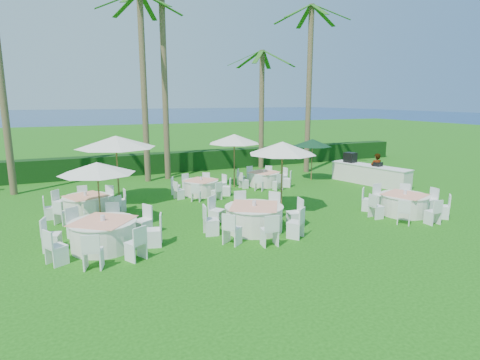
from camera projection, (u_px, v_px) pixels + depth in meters
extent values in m
plane|color=#16500D|center=(249.00, 228.00, 13.98)|extent=(120.00, 120.00, 0.00)
cube|color=black|center=(167.00, 162.00, 24.63)|extent=(34.00, 1.00, 1.20)
plane|color=#07214B|center=(86.00, 116.00, 105.53)|extent=(260.00, 260.00, 0.00)
cylinder|color=white|center=(104.00, 235.00, 12.07)|extent=(1.91, 1.91, 0.83)
cylinder|color=white|center=(103.00, 222.00, 11.98)|extent=(1.98, 1.98, 0.03)
cube|color=#FFA07D|center=(103.00, 221.00, 11.98)|extent=(2.16, 2.16, 0.01)
cylinder|color=silver|center=(103.00, 218.00, 11.96)|extent=(0.13, 0.13, 0.18)
cube|color=white|center=(143.00, 221.00, 13.22)|extent=(0.63, 0.63, 0.99)
cube|color=white|center=(112.00, 218.00, 13.50)|extent=(0.57, 0.57, 0.99)
cube|color=white|center=(76.00, 223.00, 12.93)|extent=(0.63, 0.63, 0.99)
cube|color=white|center=(52.00, 235.00, 11.85)|extent=(0.57, 0.57, 0.99)
cube|color=white|center=(56.00, 247.00, 10.89)|extent=(0.63, 0.63, 0.99)
cube|color=white|center=(93.00, 251.00, 10.61)|extent=(0.57, 0.57, 0.99)
cube|color=white|center=(136.00, 243.00, 11.17)|extent=(0.63, 0.63, 0.99)
cube|color=white|center=(154.00, 230.00, 12.26)|extent=(0.57, 0.57, 0.99)
cylinder|color=white|center=(254.00, 219.00, 13.70)|extent=(1.93, 1.93, 0.84)
cylinder|color=white|center=(254.00, 207.00, 13.62)|extent=(2.01, 2.01, 0.03)
cube|color=#FFA07D|center=(254.00, 206.00, 13.61)|extent=(2.12, 2.12, 0.01)
cylinder|color=silver|center=(254.00, 203.00, 13.60)|extent=(0.13, 0.13, 0.18)
cube|color=white|center=(272.00, 206.00, 14.98)|extent=(0.66, 0.66, 1.00)
cube|color=white|center=(242.00, 205.00, 15.10)|extent=(0.52, 0.52, 1.00)
cube|color=white|center=(217.00, 211.00, 14.40)|extent=(0.66, 0.66, 1.00)
cube|color=white|center=(211.00, 220.00, 13.27)|extent=(0.52, 0.52, 1.00)
cube|color=white|center=(232.00, 229.00, 12.39)|extent=(0.66, 0.66, 1.00)
cube|color=white|center=(269.00, 230.00, 12.27)|extent=(0.52, 0.52, 1.00)
cube|color=white|center=(296.00, 223.00, 12.98)|extent=(0.66, 0.66, 1.00)
cube|color=white|center=(295.00, 213.00, 14.10)|extent=(0.52, 0.52, 1.00)
cylinder|color=white|center=(404.00, 205.00, 15.64)|extent=(1.75, 1.75, 0.76)
cylinder|color=white|center=(405.00, 195.00, 15.56)|extent=(1.83, 1.83, 0.03)
cube|color=#FFA07D|center=(405.00, 194.00, 15.56)|extent=(1.83, 1.83, 0.01)
cylinder|color=silver|center=(405.00, 192.00, 15.54)|extent=(0.12, 0.12, 0.16)
cube|color=white|center=(430.00, 200.00, 16.14)|extent=(0.43, 0.43, 0.91)
cube|color=white|center=(405.00, 195.00, 16.87)|extent=(0.60, 0.60, 0.91)
cube|color=white|center=(380.00, 195.00, 16.87)|extent=(0.43, 0.43, 0.91)
cube|color=white|center=(368.00, 200.00, 16.14)|extent=(0.60, 0.60, 0.91)
cube|color=white|center=(376.00, 206.00, 15.11)|extent=(0.43, 0.43, 0.91)
cube|color=white|center=(404.00, 212.00, 14.39)|extent=(0.60, 0.60, 0.91)
cube|color=white|center=(433.00, 212.00, 14.39)|extent=(0.43, 0.43, 0.91)
cube|color=white|center=(443.00, 206.00, 15.12)|extent=(0.60, 0.60, 0.91)
cylinder|color=white|center=(86.00, 206.00, 15.58)|extent=(1.66, 1.66, 0.72)
cylinder|color=white|center=(86.00, 196.00, 15.51)|extent=(1.73, 1.73, 0.03)
cube|color=#FFA07D|center=(85.00, 196.00, 15.50)|extent=(1.78, 1.78, 0.01)
cylinder|color=silver|center=(85.00, 194.00, 15.48)|extent=(0.12, 0.12, 0.15)
cube|color=white|center=(120.00, 200.00, 16.12)|extent=(0.42, 0.42, 0.86)
cube|color=white|center=(107.00, 196.00, 16.76)|extent=(0.57, 0.57, 0.86)
cube|color=white|center=(83.00, 197.00, 16.71)|extent=(0.42, 0.42, 0.86)
cube|color=white|center=(59.00, 201.00, 15.98)|extent=(0.57, 0.57, 0.86)
cube|color=white|center=(49.00, 208.00, 15.01)|extent=(0.42, 0.42, 0.86)
cube|color=white|center=(62.00, 213.00, 14.37)|extent=(0.57, 0.57, 0.86)
cube|color=white|center=(90.00, 212.00, 14.42)|extent=(0.42, 0.42, 0.86)
cube|color=white|center=(114.00, 207.00, 15.15)|extent=(0.57, 0.57, 0.86)
cylinder|color=white|center=(201.00, 188.00, 18.80)|extent=(1.55, 1.55, 0.67)
cylinder|color=white|center=(201.00, 181.00, 18.73)|extent=(1.61, 1.61, 0.03)
cube|color=#FFA07D|center=(201.00, 180.00, 18.73)|extent=(1.76, 1.76, 0.01)
cylinder|color=silver|center=(201.00, 178.00, 18.71)|extent=(0.11, 0.11, 0.14)
cube|color=white|center=(222.00, 183.00, 19.55)|extent=(0.47, 0.47, 0.81)
cube|color=white|center=(206.00, 181.00, 19.97)|extent=(0.51, 0.51, 0.81)
cube|color=white|center=(187.00, 182.00, 19.70)|extent=(0.47, 0.47, 0.81)
cube|color=white|center=(176.00, 186.00, 18.90)|extent=(0.51, 0.51, 0.81)
cube|color=white|center=(179.00, 190.00, 18.03)|extent=(0.47, 0.47, 0.81)
cube|color=white|center=(196.00, 192.00, 17.61)|extent=(0.51, 0.51, 0.81)
cube|color=white|center=(217.00, 191.00, 17.88)|extent=(0.47, 0.47, 0.81)
cube|color=white|center=(227.00, 187.00, 18.68)|extent=(0.51, 0.51, 0.81)
cylinder|color=white|center=(264.00, 179.00, 20.81)|extent=(1.56, 1.56, 0.68)
cylinder|color=white|center=(264.00, 173.00, 20.74)|extent=(1.63, 1.63, 0.03)
cube|color=#FFA07D|center=(264.00, 172.00, 20.74)|extent=(1.72, 1.72, 0.01)
cylinder|color=silver|center=(264.00, 170.00, 20.72)|extent=(0.11, 0.11, 0.14)
cube|color=white|center=(283.00, 176.00, 21.41)|extent=(0.42, 0.42, 0.81)
cube|color=white|center=(268.00, 174.00, 21.96)|extent=(0.53, 0.53, 0.81)
cube|color=white|center=(251.00, 174.00, 21.83)|extent=(0.42, 0.42, 0.81)
cube|color=white|center=(241.00, 177.00, 21.09)|extent=(0.53, 0.53, 0.81)
cube|color=white|center=(244.00, 180.00, 20.19)|extent=(0.42, 0.42, 0.81)
cube|color=white|center=(259.00, 183.00, 19.64)|extent=(0.53, 0.53, 0.81)
cube|color=white|center=(278.00, 182.00, 19.77)|extent=(0.42, 0.42, 0.81)
cube|color=white|center=(287.00, 179.00, 20.50)|extent=(0.53, 0.53, 0.81)
cylinder|color=brown|center=(99.00, 196.00, 13.95)|extent=(0.05, 0.05, 2.22)
cone|color=white|center=(97.00, 168.00, 13.75)|extent=(2.60, 2.60, 0.40)
sphere|color=brown|center=(97.00, 164.00, 13.72)|extent=(0.09, 0.09, 0.09)
cylinder|color=brown|center=(282.00, 179.00, 15.73)|extent=(0.07, 0.07, 2.71)
cone|color=white|center=(282.00, 148.00, 15.49)|extent=(2.67, 2.67, 0.49)
sphere|color=brown|center=(282.00, 144.00, 15.45)|extent=(0.11, 0.11, 0.11)
cylinder|color=brown|center=(118.00, 171.00, 17.06)|extent=(0.07, 0.07, 2.81)
cone|color=white|center=(116.00, 142.00, 16.80)|extent=(3.32, 3.32, 0.51)
sphere|color=brown|center=(115.00, 138.00, 16.77)|extent=(0.11, 0.11, 0.11)
cylinder|color=brown|center=(234.00, 162.00, 20.28)|extent=(0.06, 0.06, 2.60)
cone|color=white|center=(234.00, 139.00, 20.05)|extent=(2.61, 2.61, 0.47)
sphere|color=brown|center=(234.00, 136.00, 20.02)|extent=(0.10, 0.10, 0.10)
cylinder|color=brown|center=(312.00, 161.00, 22.04)|extent=(0.05, 0.05, 2.20)
cone|color=#0D321B|center=(312.00, 143.00, 21.84)|extent=(2.09, 2.09, 0.40)
sphere|color=brown|center=(313.00, 140.00, 21.82)|extent=(0.09, 0.09, 0.09)
cube|color=white|center=(370.00, 175.00, 21.15)|extent=(1.94, 4.37, 0.97)
cube|color=white|center=(370.00, 166.00, 21.05)|extent=(2.00, 4.44, 0.04)
cube|color=black|center=(350.00, 157.00, 21.98)|extent=(0.62, 0.70, 0.54)
cube|color=black|center=(378.00, 164.00, 20.70)|extent=(0.46, 0.46, 0.21)
imported|color=gray|center=(376.00, 169.00, 20.84)|extent=(0.70, 0.55, 1.67)
cylinder|color=brown|center=(0.00, 67.00, 17.81)|extent=(0.32, 0.32, 11.65)
cylinder|color=brown|center=(144.00, 91.00, 21.06)|extent=(0.32, 0.32, 9.71)
cube|color=#134E15|center=(162.00, 4.00, 20.60)|extent=(2.21, 0.33, 1.00)
cube|color=#134E15|center=(148.00, 7.00, 21.25)|extent=(1.38, 2.03, 1.00)
cube|color=#134E15|center=(126.00, 5.00, 20.84)|extent=(1.31, 2.07, 1.00)
cube|color=#134E15|center=(117.00, 0.00, 19.78)|extent=(2.21, 0.33, 1.00)
cylinder|color=brown|center=(164.00, 78.00, 21.57)|extent=(0.32, 0.32, 11.11)
cylinder|color=brown|center=(262.00, 111.00, 25.51)|extent=(0.32, 0.32, 7.40)
cube|color=#134E15|center=(279.00, 59.00, 25.15)|extent=(2.22, 0.61, 1.00)
cube|color=#134E15|center=(266.00, 60.00, 25.91)|extent=(1.60, 1.89, 1.00)
cube|color=#134E15|center=(249.00, 59.00, 25.63)|extent=(1.06, 2.16, 1.00)
cube|color=#134E15|center=(245.00, 58.00, 24.60)|extent=(2.22, 0.61, 1.00)
cube|color=#134E15|center=(258.00, 56.00, 23.84)|extent=(1.60, 1.89, 1.00)
cube|color=#134E15|center=(276.00, 57.00, 24.11)|extent=(1.06, 2.16, 1.00)
cylinder|color=brown|center=(309.00, 91.00, 23.83)|extent=(0.32, 0.32, 9.75)
cube|color=#134E15|center=(323.00, 16.00, 23.68)|extent=(2.18, 0.96, 1.00)
cube|color=#134E15|center=(305.00, 17.00, 24.01)|extent=(0.72, 2.22, 1.00)
cube|color=#134E15|center=(293.00, 14.00, 23.29)|extent=(1.83, 1.67, 1.00)
cube|color=#134E15|center=(299.00, 10.00, 22.24)|extent=(2.18, 0.96, 1.00)
cube|color=#134E15|center=(319.00, 9.00, 21.91)|extent=(0.72, 2.22, 1.00)
cube|color=#134E15|center=(331.00, 12.00, 22.63)|extent=(1.83, 1.67, 1.00)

